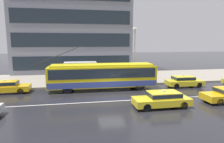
# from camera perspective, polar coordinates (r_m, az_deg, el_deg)

# --- Properties ---
(ground_plane) EXTENTS (160.00, 160.00, 0.00)m
(ground_plane) POSITION_cam_1_polar(r_m,az_deg,el_deg) (18.76, -0.05, -7.55)
(ground_plane) COLOR #232328
(sidewalk_slab) EXTENTS (80.00, 10.00, 0.14)m
(sidewalk_slab) POSITION_cam_1_polar(r_m,az_deg,el_deg) (28.30, -3.61, -1.92)
(sidewalk_slab) COLOR gray
(sidewalk_slab) RESTS_ON ground_plane
(lane_centre_line) EXTENTS (72.00, 0.14, 0.01)m
(lane_centre_line) POSITION_cam_1_polar(r_m,az_deg,el_deg) (17.63, 0.65, -8.60)
(lane_centre_line) COLOR silver
(lane_centre_line) RESTS_ON ground_plane
(trolleybus) EXTENTS (12.96, 2.69, 4.80)m
(trolleybus) POSITION_cam_1_polar(r_m,az_deg,el_deg) (21.54, -2.74, -1.19)
(trolleybus) COLOR yellow
(trolleybus) RESTS_ON ground_plane
(taxi_ahead_of_bus) EXTENTS (4.28, 1.88, 1.39)m
(taxi_ahead_of_bus) POSITION_cam_1_polar(r_m,az_deg,el_deg) (24.48, 20.23, -2.58)
(taxi_ahead_of_bus) COLOR yellow
(taxi_ahead_of_bus) RESTS_ON ground_plane
(taxi_queued_behind_bus) EXTENTS (4.56, 1.81, 1.39)m
(taxi_queued_behind_bus) POSITION_cam_1_polar(r_m,az_deg,el_deg) (22.90, -28.51, -3.84)
(taxi_queued_behind_bus) COLOR yellow
(taxi_queued_behind_bus) RESTS_ON ground_plane
(taxi_oncoming_near) EXTENTS (4.56, 1.82, 1.39)m
(taxi_oncoming_near) POSITION_cam_1_polar(r_m,az_deg,el_deg) (16.39, 14.42, -7.66)
(taxi_oncoming_near) COLOR yellow
(taxi_oncoming_near) RESTS_ON ground_plane
(bus_shelter) EXTENTS (4.01, 1.82, 2.58)m
(bus_shelter) POSITION_cam_1_polar(r_m,az_deg,el_deg) (25.23, -9.23, 1.36)
(bus_shelter) COLOR gray
(bus_shelter) RESTS_ON sidewalk_slab
(pedestrian_at_shelter) EXTENTS (1.46, 1.46, 1.96)m
(pedestrian_at_shelter) POSITION_cam_1_polar(r_m,az_deg,el_deg) (23.86, -3.96, 0.13)
(pedestrian_at_shelter) COLOR navy
(pedestrian_at_shelter) RESTS_ON sidewalk_slab
(pedestrian_approaching_curb) EXTENTS (0.49, 0.49, 1.67)m
(pedestrian_approaching_curb) POSITION_cam_1_polar(r_m,az_deg,el_deg) (25.58, -12.49, -0.83)
(pedestrian_approaching_curb) COLOR black
(pedestrian_approaching_curb) RESTS_ON sidewalk_slab
(pedestrian_walking_past) EXTENTS (0.40, 0.40, 1.66)m
(pedestrian_walking_past) POSITION_cam_1_polar(r_m,az_deg,el_deg) (25.46, -6.18, -0.72)
(pedestrian_walking_past) COLOR #525543
(pedestrian_walking_past) RESTS_ON sidewalk_slab
(street_lamp) EXTENTS (0.60, 0.32, 6.80)m
(street_lamp) POSITION_cam_1_polar(r_m,az_deg,el_deg) (24.20, 6.58, 6.00)
(street_lamp) COLOR gray
(street_lamp) RESTS_ON sidewalk_slab
(office_tower_corner_left) EXTENTS (19.64, 10.82, 21.90)m
(office_tower_corner_left) POSITION_cam_1_polar(r_m,az_deg,el_deg) (37.27, -11.35, 17.27)
(office_tower_corner_left) COLOR gray
(office_tower_corner_left) RESTS_ON ground_plane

